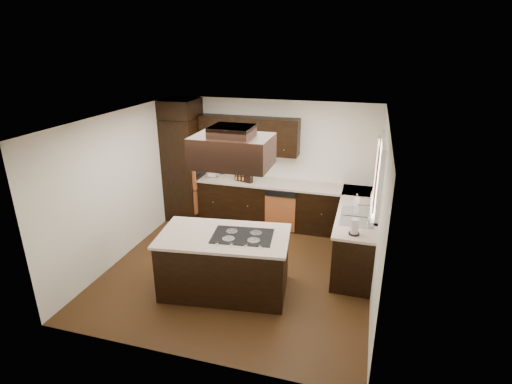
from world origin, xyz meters
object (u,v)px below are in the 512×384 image
at_px(island, 225,264).
at_px(spice_rack, 244,174).
at_px(oven_column, 184,169).
at_px(range_hood, 232,151).

relative_size(island, spice_rack, 4.69).
xyz_separation_m(island, spice_rack, (-0.44, 2.33, 0.64)).
bearing_deg(oven_column, range_hood, -50.26).
xyz_separation_m(island, range_hood, (0.13, 0.09, 1.72)).
bearing_deg(oven_column, island, -53.30).
relative_size(oven_column, range_hood, 2.02).
distance_m(oven_column, spice_rack, 1.31).
height_order(island, spice_rack, spice_rack).
height_order(island, range_hood, range_hood).
height_order(range_hood, spice_rack, range_hood).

